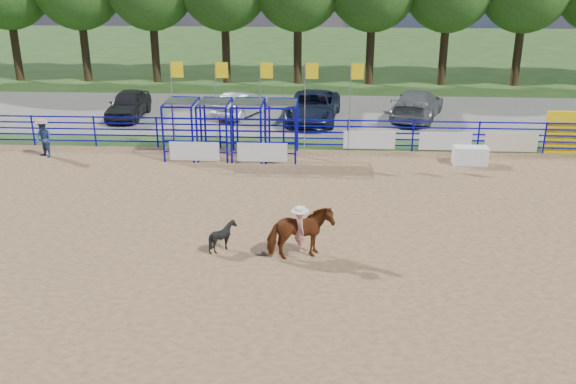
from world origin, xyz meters
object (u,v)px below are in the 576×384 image
object	(u,v)px
spectator_cowboy	(43,139)
car_c	(313,107)
car_d	(417,104)
calf	(223,236)
car_b	(242,104)
announcer_table	(470,155)
car_a	(128,104)
horse_and_rider	(300,231)

from	to	relation	value
spectator_cowboy	car_c	world-z (taller)	spectator_cowboy
car_d	car_c	bearing A→B (deg)	26.77
calf	car_b	bearing A→B (deg)	1.65
announcer_table	car_d	size ratio (longest dim) A/B	0.27
car_a	car_d	world-z (taller)	car_d
spectator_cowboy	car_d	bearing A→B (deg)	24.51
announcer_table	horse_and_rider	bearing A→B (deg)	-126.66
car_a	announcer_table	bearing A→B (deg)	-23.54
announcer_table	car_c	xyz separation A→B (m)	(-7.03, 7.14, 0.39)
horse_and_rider	car_d	size ratio (longest dim) A/B	0.42
horse_and_rider	car_d	bearing A→B (deg)	71.59
car_a	car_d	xyz separation A→B (m)	(16.05, 0.68, 0.04)
calf	car_c	xyz separation A→B (m)	(2.50, 16.24, 0.31)
announcer_table	calf	distance (m)	13.18
calf	horse_and_rider	bearing A→B (deg)	-103.53
car_b	car_c	xyz separation A→B (m)	(4.00, -0.95, 0.10)
calf	spectator_cowboy	bearing A→B (deg)	43.02
car_c	horse_and_rider	bearing A→B (deg)	-84.33
car_b	calf	bearing A→B (deg)	118.53
car_b	car_d	size ratio (longest dim) A/B	0.75
calf	car_a	size ratio (longest dim) A/B	0.21
car_c	announcer_table	bearing A→B (deg)	-39.50
announcer_table	car_a	xyz separation A→B (m)	(-17.30, 7.35, 0.36)
spectator_cowboy	car_b	world-z (taller)	spectator_cowboy
calf	spectator_cowboy	distance (m)	13.10
car_a	horse_and_rider	bearing A→B (deg)	-59.42
horse_and_rider	car_a	world-z (taller)	horse_and_rider
car_c	car_d	distance (m)	5.84
calf	car_c	size ratio (longest dim) A/B	0.17
horse_and_rider	spectator_cowboy	world-z (taller)	horse_and_rider
calf	car_c	bearing A→B (deg)	-12.07
calf	car_a	bearing A→B (deg)	21.97
announcer_table	spectator_cowboy	xyz separation A→B (m)	(-19.00, -0.06, 0.47)
car_b	horse_and_rider	bearing A→B (deg)	126.10
spectator_cowboy	car_b	distance (m)	11.41
horse_and_rider	car_d	world-z (taller)	horse_and_rider
car_a	car_c	xyz separation A→B (m)	(10.28, -0.21, 0.03)
spectator_cowboy	calf	bearing A→B (deg)	-43.67
spectator_cowboy	car_a	size ratio (longest dim) A/B	0.38
calf	car_c	distance (m)	16.44
horse_and_rider	spectator_cowboy	bearing A→B (deg)	141.45
horse_and_rider	car_c	xyz separation A→B (m)	(0.08, 16.68, -0.11)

